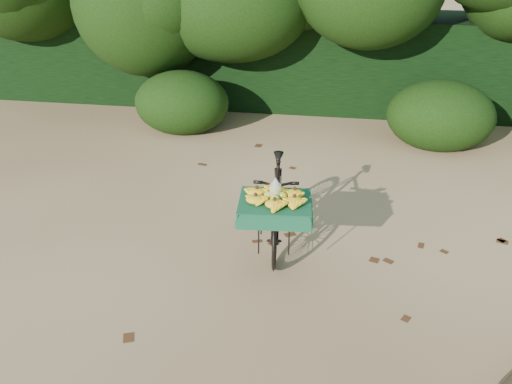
# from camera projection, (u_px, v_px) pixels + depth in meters

# --- Properties ---
(ground) EXTENTS (80.00, 80.00, 0.00)m
(ground) POSITION_uv_depth(u_px,v_px,m) (344.00, 283.00, 5.76)
(ground) COLOR tan
(ground) RESTS_ON ground
(vendor_bicycle) EXTENTS (0.80, 1.82, 1.05)m
(vendor_bicycle) POSITION_uv_depth(u_px,v_px,m) (277.00, 203.00, 6.24)
(vendor_bicycle) COLOR black
(vendor_bicycle) RESTS_ON ground
(hedge_backdrop) EXTENTS (26.00, 1.80, 1.80)m
(hedge_backdrop) POSITION_uv_depth(u_px,v_px,m) (353.00, 61.00, 10.90)
(hedge_backdrop) COLOR black
(hedge_backdrop) RESTS_ON ground
(tree_row) EXTENTS (14.50, 2.00, 4.00)m
(tree_row) POSITION_uv_depth(u_px,v_px,m) (321.00, 9.00, 9.79)
(tree_row) COLOR black
(tree_row) RESTS_ON ground
(bush_clumps) EXTENTS (8.80, 1.70, 0.90)m
(bush_clumps) POSITION_uv_depth(u_px,v_px,m) (380.00, 116.00, 9.27)
(bush_clumps) COLOR black
(bush_clumps) RESTS_ON ground
(leaf_litter) EXTENTS (7.00, 7.30, 0.01)m
(leaf_litter) POSITION_uv_depth(u_px,v_px,m) (345.00, 250.00, 6.33)
(leaf_litter) COLOR #492713
(leaf_litter) RESTS_ON ground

